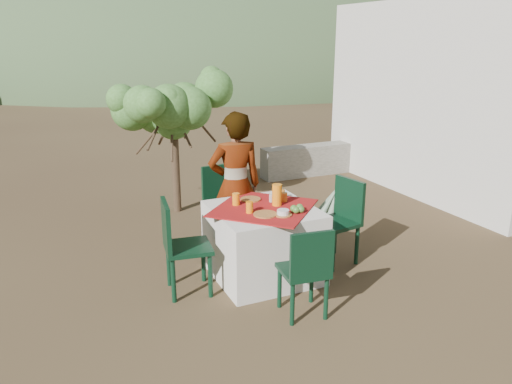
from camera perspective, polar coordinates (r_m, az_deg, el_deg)
ground at (r=5.16m, az=-6.36°, el=-10.90°), size 160.00×160.00×0.00m
table at (r=5.25m, az=0.86°, el=-5.71°), size 1.30×1.30×0.76m
chair_far at (r=6.12m, az=-3.81°, el=-0.93°), size 0.49×0.49×0.94m
chair_near at (r=4.46m, az=5.78°, el=-8.72°), size 0.44×0.44×0.86m
chair_left at (r=4.90m, az=-8.75°, el=-5.79°), size 0.49×0.49×0.95m
chair_right at (r=5.62m, az=9.67°, el=-2.80°), size 0.51×0.51×0.95m
person at (r=5.61m, az=-2.39°, el=0.75°), size 0.65×0.47×1.67m
shrub_tree at (r=7.14m, az=-9.13°, el=8.77°), size 1.51×1.48×1.78m
agave at (r=7.08m, az=9.36°, el=-1.11°), size 0.65×0.64×0.68m
guesthouse at (r=9.33m, az=24.49°, el=9.98°), size 3.20×4.20×3.00m
stone_wall at (r=9.45m, az=8.10°, el=3.85°), size 2.60×0.35×0.55m
hill_near_right at (r=42.58m, az=-6.07°, el=13.77°), size 48.00×48.00×20.00m
hill_far_right at (r=58.34m, az=6.23°, el=14.65°), size 36.00×36.00×14.00m
plate_far at (r=5.35m, az=-0.63°, el=-0.83°), size 0.22×0.22×0.01m
plate_near at (r=4.89m, az=1.07°, el=-2.55°), size 0.24×0.24×0.01m
glass_far at (r=5.17m, az=-2.30°, el=-0.82°), size 0.08×0.08×0.12m
glass_near at (r=4.94m, az=-0.74°, el=-1.75°), size 0.07×0.07×0.12m
juice_pitcher at (r=5.15m, az=2.41°, el=-0.33°), size 0.10×0.10×0.22m
bowl_plate at (r=4.89m, az=3.11°, el=-2.61°), size 0.18×0.18×0.01m
white_bowl at (r=4.88m, az=3.11°, el=-2.30°), size 0.12×0.12×0.04m
jar_left at (r=5.29m, az=3.27°, el=-0.59°), size 0.06×0.06×0.10m
jar_right at (r=5.42m, az=3.04°, el=-0.20°), size 0.05×0.05×0.09m
napkin_holder at (r=5.27m, az=1.90°, el=-0.71°), size 0.07×0.04×0.08m
fruit_cluster at (r=4.98m, az=4.77°, el=-1.92°), size 0.14×0.13×0.07m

